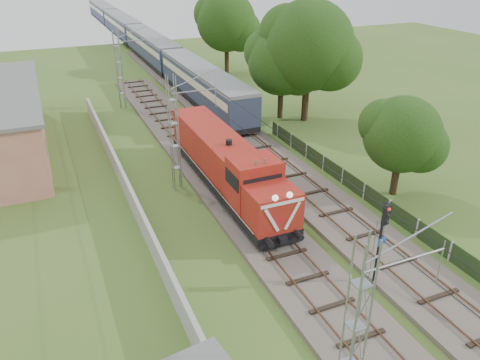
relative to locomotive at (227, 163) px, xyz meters
name	(u,v)px	position (x,y,z in m)	size (l,w,h in m)	color
ground	(301,276)	(0.00, -10.17, -2.15)	(140.00, 140.00, 0.00)	#405A22
track_main	(246,210)	(0.00, -3.17, -1.96)	(4.20, 70.00, 0.45)	#6B6054
track_side	(238,133)	(5.00, 9.83, -1.96)	(4.20, 80.00, 0.45)	#6B6054
catenary	(175,134)	(-2.95, 1.83, 1.90)	(3.31, 70.00, 8.00)	gray
boundary_wall	(127,188)	(-6.50, 1.83, -1.40)	(0.25, 40.00, 1.50)	#9E9E99
fence	(389,209)	(8.00, -7.17, -1.55)	(0.12, 32.00, 1.20)	black
locomotive	(227,163)	(0.00, 0.00, 0.00)	(2.84, 16.20, 4.12)	black
coach_rake	(135,34)	(5.00, 52.97, 0.36)	(3.01, 89.79, 3.48)	black
signal_post	(383,231)	(2.97, -12.29, 1.11)	(0.52, 0.41, 4.74)	black
tree_a	(403,135)	(10.42, -4.79, 2.12)	(5.27, 5.02, 6.84)	#3D2A19
tree_b	(310,47)	(12.67, 10.96, 4.90)	(8.71, 8.29, 11.28)	#3D2A19
tree_c	(283,62)	(10.79, 12.53, 3.38)	(6.84, 6.51, 8.86)	#3D2A19
tree_d	(227,22)	(13.02, 32.20, 4.37)	(8.05, 7.67, 10.44)	#3D2A19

